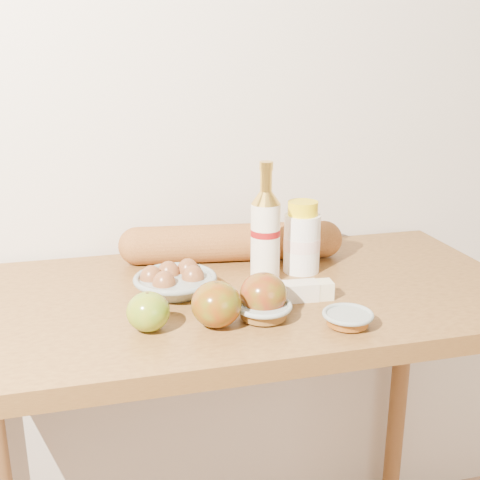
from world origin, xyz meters
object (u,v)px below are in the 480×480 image
Objects in this scene: bourbon_bottle at (265,233)px; table at (237,344)px; baguette at (232,242)px; egg_bowl at (175,282)px; cream_bottle at (302,239)px.

table is at bearing -161.42° from bourbon_bottle.
table is 2.23× the size of baguette.
egg_bowl is (-0.13, 0.02, 0.15)m from table.
cream_bottle is 0.18m from baguette.
baguette reaches higher than egg_bowl.
bourbon_bottle reaches higher than cream_bottle.
egg_bowl is 0.23m from baguette.
egg_bowl reaches higher than table.
cream_bottle is at bearing 11.25° from egg_bowl.
bourbon_bottle is at bearing -137.88° from cream_bottle.
baguette is at bearing 91.77° from bourbon_bottle.
cream_bottle is at bearing 4.20° from bourbon_bottle.
cream_bottle is at bearing -31.90° from baguette.
bourbon_bottle reaches higher than baguette.
table is 0.25m from bourbon_bottle.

